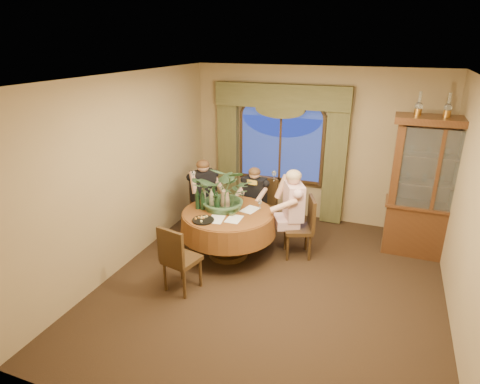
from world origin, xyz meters
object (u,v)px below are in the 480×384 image
at_px(chair_back, 205,205).
at_px(wine_bottle_2, 211,199).
at_px(china_cabinet, 433,189).
at_px(wine_bottle_5, 217,202).
at_px(wine_bottle_0, 213,194).
at_px(chair_back_right, 261,207).
at_px(person_scarf, 255,200).
at_px(wine_bottle_1, 197,199).
at_px(person_pink, 293,212).
at_px(olive_bowl, 232,213).
at_px(chair_front_left, 182,258).
at_px(oil_lamp_center, 448,105).
at_px(person_back, 204,196).
at_px(centerpiece_plant, 226,170).
at_px(chair_right, 298,228).
at_px(stoneware_vase, 225,199).
at_px(oil_lamp_right, 479,107).
at_px(wine_bottle_4, 204,195).
at_px(wine_bottle_3, 202,200).
at_px(dining_table, 228,234).
at_px(oil_lamp_left, 419,104).

height_order(chair_back, wine_bottle_2, wine_bottle_2).
relative_size(china_cabinet, wine_bottle_2, 6.62).
distance_m(chair_back, wine_bottle_5, 1.06).
bearing_deg(wine_bottle_0, chair_back_right, 53.72).
bearing_deg(person_scarf, wine_bottle_1, 65.78).
distance_m(person_pink, olive_bowl, 0.99).
bearing_deg(person_scarf, chair_front_left, 87.42).
distance_m(oil_lamp_center, wine_bottle_5, 3.57).
distance_m(person_back, wine_bottle_1, 0.82).
bearing_deg(centerpiece_plant, chair_right, 13.11).
relative_size(stoneware_vase, wine_bottle_0, 0.88).
xyz_separation_m(chair_back_right, person_scarf, (-0.10, -0.05, 0.12)).
relative_size(oil_lamp_right, olive_bowl, 2.38).
distance_m(olive_bowl, wine_bottle_4, 0.61).
xyz_separation_m(china_cabinet, chair_back_right, (-2.66, -0.19, -0.61)).
height_order(chair_right, chair_front_left, same).
distance_m(person_back, wine_bottle_3, 0.86).
height_order(oil_lamp_center, chair_front_left, oil_lamp_center).
bearing_deg(oil_lamp_center, dining_table, -158.10).
bearing_deg(wine_bottle_3, oil_lamp_left, 22.81).
relative_size(stoneware_vase, wine_bottle_2, 0.88).
xyz_separation_m(oil_lamp_left, oil_lamp_center, (0.38, 0.00, 0.00)).
xyz_separation_m(wine_bottle_4, wine_bottle_5, (0.32, -0.19, 0.00)).
relative_size(oil_lamp_left, wine_bottle_0, 1.03).
relative_size(china_cabinet, olive_bowl, 15.31).
height_order(dining_table, chair_back, chair_back).
xyz_separation_m(oil_lamp_center, wine_bottle_1, (-3.37, -1.22, -1.44)).
bearing_deg(centerpiece_plant, stoneware_vase, -113.49).
distance_m(person_pink, wine_bottle_0, 1.29).
distance_m(olive_bowl, wine_bottle_5, 0.27).
xyz_separation_m(person_scarf, olive_bowl, (-0.02, -1.01, 0.17)).
distance_m(chair_right, wine_bottle_3, 1.54).
height_order(dining_table, oil_lamp_right, oil_lamp_right).
bearing_deg(wine_bottle_2, oil_lamp_left, 22.31).
height_order(chair_right, chair_back_right, same).
relative_size(dining_table, chair_right, 1.55).
bearing_deg(wine_bottle_2, stoneware_vase, 27.93).
bearing_deg(chair_right, wine_bottle_4, 79.81).
bearing_deg(wine_bottle_1, chair_back, 107.88).
distance_m(stoneware_vase, wine_bottle_4, 0.37).
bearing_deg(oil_lamp_center, olive_bowl, -155.91).
distance_m(chair_right, wine_bottle_1, 1.62).
distance_m(person_back, person_scarf, 0.90).
height_order(oil_lamp_right, wine_bottle_1, oil_lamp_right).
bearing_deg(centerpiece_plant, wine_bottle_5, -103.42).
bearing_deg(china_cabinet, chair_back, -172.51).
height_order(person_pink, olive_bowl, person_pink).
height_order(stoneware_vase, centerpiece_plant, centerpiece_plant).
distance_m(wine_bottle_1, wine_bottle_3, 0.09).
distance_m(oil_lamp_center, person_pink, 2.67).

